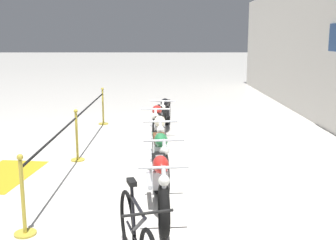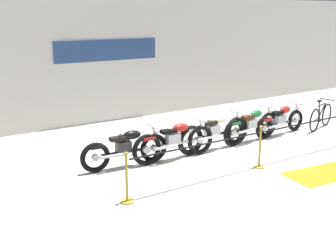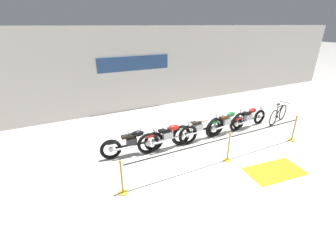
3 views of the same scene
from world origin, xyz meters
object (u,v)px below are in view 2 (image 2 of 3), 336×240
at_px(motorcycle_red_1, 175,141).
at_px(stanchion_far_left, 214,150).
at_px(motorcycle_green_3, 252,125).
at_px(stanchion_mid_left, 260,153).
at_px(motorcycle_black_0, 126,149).
at_px(floor_banner, 323,174).
at_px(bicycle, 321,117).
at_px(motorcycle_red_4, 281,121).
at_px(motorcycle_cream_2, 215,133).

xyz_separation_m(motorcycle_red_1, stanchion_far_left, (-0.01, -1.59, 0.20)).
height_order(motorcycle_green_3, stanchion_mid_left, stanchion_mid_left).
relative_size(motorcycle_black_0, stanchion_far_left, 0.33).
bearing_deg(motorcycle_red_1, floor_banner, -49.40).
height_order(motorcycle_green_3, bicycle, bicycle).
bearing_deg(motorcycle_red_4, motorcycle_green_3, -179.44).
distance_m(motorcycle_cream_2, stanchion_mid_left, 1.67).
distance_m(motorcycle_red_1, floor_banner, 3.64).
bearing_deg(motorcycle_black_0, stanchion_mid_left, -33.24).
bearing_deg(motorcycle_red_4, motorcycle_red_1, -178.39).
xyz_separation_m(motorcycle_cream_2, stanchion_mid_left, (0.04, -1.66, -0.13)).
bearing_deg(motorcycle_black_0, stanchion_far_left, -53.97).
height_order(bicycle, stanchion_far_left, stanchion_far_left).
distance_m(motorcycle_green_3, stanchion_far_left, 3.25).
height_order(motorcycle_red_1, bicycle, bicycle).
xyz_separation_m(motorcycle_black_0, stanchion_far_left, (1.29, -1.78, 0.23)).
relative_size(stanchion_far_left, stanchion_mid_left, 6.58).
xyz_separation_m(stanchion_mid_left, floor_banner, (0.94, -1.15, -0.35)).
xyz_separation_m(motorcycle_black_0, motorcycle_green_3, (4.06, -0.09, 0.02)).
distance_m(motorcycle_green_3, bicycle, 2.87).
bearing_deg(motorcycle_green_3, motorcycle_red_1, -177.92).
xyz_separation_m(motorcycle_red_1, motorcycle_green_3, (2.76, 0.10, -0.01)).
relative_size(motorcycle_red_4, bicycle, 1.28).
distance_m(motorcycle_red_1, motorcycle_cream_2, 1.37).
bearing_deg(motorcycle_red_1, motorcycle_cream_2, 3.15).
bearing_deg(stanchion_mid_left, motorcycle_black_0, 146.76).
height_order(motorcycle_black_0, stanchion_far_left, stanchion_far_left).
distance_m(motorcycle_green_3, stanchion_mid_left, 2.17).
height_order(motorcycle_red_1, stanchion_mid_left, stanchion_mid_left).
distance_m(stanchion_far_left, floor_banner, 2.71).
distance_m(motorcycle_red_4, stanchion_mid_left, 3.09).
bearing_deg(stanchion_mid_left, floor_banner, -50.83).
distance_m(bicycle, floor_banner, 4.22).
xyz_separation_m(motorcycle_red_1, stanchion_mid_left, (1.41, -1.59, -0.13)).
height_order(bicycle, stanchion_mid_left, stanchion_mid_left).
xyz_separation_m(motorcycle_black_0, floor_banner, (3.65, -2.93, -0.46)).
bearing_deg(motorcycle_black_0, bicycle, -2.37).
bearing_deg(motorcycle_red_4, floor_banner, -119.83).
bearing_deg(motorcycle_black_0, motorcycle_cream_2, -2.42).
height_order(motorcycle_green_3, motorcycle_red_4, motorcycle_green_3).
xyz_separation_m(motorcycle_green_3, stanchion_mid_left, (-1.35, -1.69, -0.12)).
distance_m(motorcycle_red_1, stanchion_mid_left, 2.13).
bearing_deg(bicycle, stanchion_mid_left, -160.52).
bearing_deg(floor_banner, motorcycle_green_3, 88.42).
xyz_separation_m(bicycle, stanchion_mid_left, (-4.21, -1.49, -0.04)).
distance_m(motorcycle_red_1, bicycle, 5.62).
distance_m(motorcycle_black_0, bicycle, 6.93).
bearing_deg(stanchion_far_left, bicycle, 14.82).
xyz_separation_m(motorcycle_green_3, bicycle, (2.86, -0.20, -0.08)).
bearing_deg(motorcycle_cream_2, motorcycle_green_3, 1.03).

